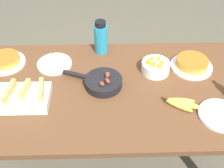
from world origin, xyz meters
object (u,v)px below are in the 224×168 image
(frittata_plate_center, at_px, (192,64))
(frittata_plate_side, at_px, (5,61))
(empty_plate_near_front, at_px, (220,115))
(water_bottle, at_px, (101,38))
(banana_bunch, at_px, (180,103))
(skillet, at_px, (103,82))
(melon_tray, at_px, (18,97))
(fruit_bowl_mango, at_px, (155,66))
(empty_plate_far_left, at_px, (54,64))

(frittata_plate_center, xyz_separation_m, frittata_plate_side, (-1.16, 0.06, -0.00))
(empty_plate_near_front, distance_m, water_bottle, 0.86)
(banana_bunch, relative_size, skillet, 0.56)
(melon_tray, bearing_deg, water_bottle, 45.28)
(skillet, distance_m, fruit_bowl_mango, 0.34)
(empty_plate_near_front, height_order, water_bottle, water_bottle)
(skillet, height_order, empty_plate_near_front, skillet)
(frittata_plate_side, distance_m, water_bottle, 0.62)
(frittata_plate_side, bearing_deg, fruit_bowl_mango, -6.13)
(melon_tray, distance_m, fruit_bowl_mango, 0.81)
(empty_plate_far_left, bearing_deg, banana_bunch, -26.93)
(skillet, xyz_separation_m, frittata_plate_center, (0.55, 0.15, -0.00))
(melon_tray, bearing_deg, frittata_plate_center, 14.76)
(banana_bunch, relative_size, frittata_plate_center, 0.76)
(banana_bunch, distance_m, frittata_plate_center, 0.35)
(empty_plate_far_left, relative_size, water_bottle, 0.96)
(melon_tray, relative_size, frittata_plate_side, 1.40)
(frittata_plate_center, height_order, empty_plate_far_left, frittata_plate_center)
(frittata_plate_center, relative_size, water_bottle, 1.15)
(melon_tray, height_order, empty_plate_near_front, melon_tray)
(empty_plate_near_front, distance_m, fruit_bowl_mango, 0.47)
(melon_tray, relative_size, skillet, 0.97)
(water_bottle, bearing_deg, empty_plate_near_front, -43.49)
(frittata_plate_side, height_order, water_bottle, water_bottle)
(melon_tray, bearing_deg, empty_plate_far_left, 63.73)
(frittata_plate_side, xyz_separation_m, water_bottle, (0.60, 0.12, 0.08))
(melon_tray, bearing_deg, skillet, 13.91)
(banana_bunch, xyz_separation_m, empty_plate_far_left, (-0.72, 0.36, -0.01))
(skillet, relative_size, fruit_bowl_mango, 2.03)
(banana_bunch, relative_size, empty_plate_far_left, 0.91)
(frittata_plate_center, bearing_deg, banana_bunch, -112.93)
(banana_bunch, xyz_separation_m, frittata_plate_side, (-1.02, 0.38, 0.01))
(empty_plate_far_left, bearing_deg, fruit_bowl_mango, -7.35)
(banana_bunch, distance_m, melon_tray, 0.87)
(banana_bunch, distance_m, water_bottle, 0.67)
(empty_plate_near_front, bearing_deg, skillet, 157.79)
(water_bottle, bearing_deg, melon_tray, -134.72)
(banana_bunch, bearing_deg, fruit_bowl_mango, 108.68)
(skillet, distance_m, frittata_plate_center, 0.57)
(frittata_plate_center, bearing_deg, water_bottle, 161.68)
(melon_tray, xyz_separation_m, empty_plate_far_left, (0.15, 0.31, -0.02))
(skillet, distance_m, water_bottle, 0.35)
(banana_bunch, height_order, water_bottle, water_bottle)
(skillet, xyz_separation_m, empty_plate_far_left, (-0.30, 0.20, -0.02))
(melon_tray, height_order, skillet, melon_tray)
(empty_plate_near_front, xyz_separation_m, fruit_bowl_mango, (-0.29, 0.37, 0.03))
(skillet, bearing_deg, fruit_bowl_mango, -138.74)
(water_bottle, bearing_deg, skillet, -88.31)
(banana_bunch, height_order, frittata_plate_center, frittata_plate_center)
(empty_plate_near_front, relative_size, empty_plate_far_left, 1.05)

